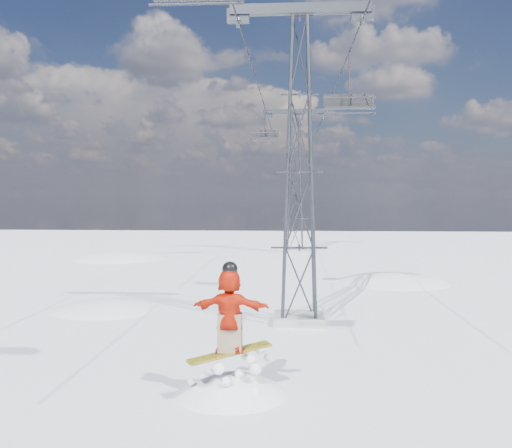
# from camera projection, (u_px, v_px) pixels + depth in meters

# --- Properties ---
(ground) EXTENTS (120.00, 120.00, 0.00)m
(ground) POSITION_uv_depth(u_px,v_px,m) (268.00, 402.00, 12.86)
(ground) COLOR white
(ground) RESTS_ON ground
(snow_terrain) EXTENTS (39.00, 37.00, 22.00)m
(snow_terrain) POSITION_uv_depth(u_px,v_px,m) (204.00, 428.00, 34.83)
(snow_terrain) COLOR white
(snow_terrain) RESTS_ON ground
(lift_tower_near) EXTENTS (5.20, 1.80, 11.43)m
(lift_tower_near) POSITION_uv_depth(u_px,v_px,m) (299.00, 173.00, 20.49)
(lift_tower_near) COLOR #999999
(lift_tower_near) RESTS_ON ground
(lift_tower_far) EXTENTS (5.20, 1.80, 11.43)m
(lift_tower_far) POSITION_uv_depth(u_px,v_px,m) (295.00, 184.00, 45.41)
(lift_tower_far) COLOR #999999
(lift_tower_far) RESTS_ON ground
(haul_cables) EXTENTS (4.46, 51.00, 0.06)m
(haul_cables) POSITION_uv_depth(u_px,v_px,m) (297.00, 83.00, 31.67)
(haul_cables) COLOR black
(haul_cables) RESTS_ON ground
(lift_chair_mid) EXTENTS (2.20, 0.63, 2.73)m
(lift_chair_mid) POSITION_uv_depth(u_px,v_px,m) (349.00, 103.00, 24.71)
(lift_chair_mid) COLOR black
(lift_chair_mid) RESTS_ON ground
(lift_chair_far) EXTENTS (1.96, 0.56, 2.44)m
(lift_chair_far) POSITION_uv_depth(u_px,v_px,m) (265.00, 135.00, 40.52)
(lift_chair_far) COLOR black
(lift_chair_far) RESTS_ON ground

